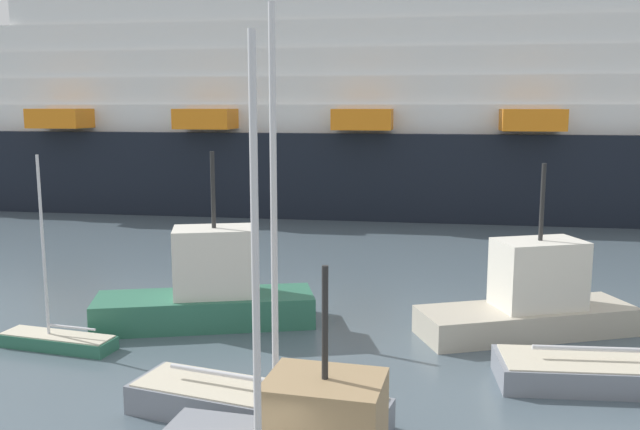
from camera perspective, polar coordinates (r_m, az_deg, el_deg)
sailboat_0 at (r=21.77m, az=24.76°, el=-11.45°), size 7.49×2.26×14.59m
sailboat_1 at (r=17.95m, az=-5.36°, el=-15.42°), size 7.07×3.64×10.37m
sailboat_6 at (r=24.48m, az=-21.34°, el=-9.72°), size 4.15×1.83×6.46m
fishing_boat_0 at (r=25.10m, az=17.44°, el=-6.94°), size 8.04×4.73×6.06m
fishing_boat_1 at (r=25.27m, az=-9.38°, el=-6.36°), size 8.27×4.20×6.40m
cruise_ship at (r=54.47m, az=16.15°, el=7.77°), size 111.73×23.51×21.63m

